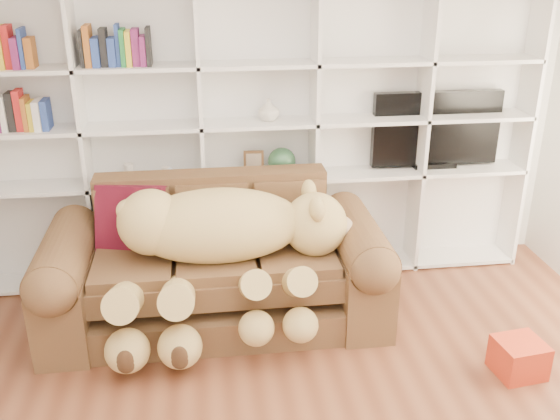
{
  "coord_description": "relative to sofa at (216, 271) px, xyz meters",
  "views": [
    {
      "loc": [
        -0.45,
        -2.39,
        2.56
      ],
      "look_at": [
        0.08,
        1.63,
        0.84
      ],
      "focal_mm": 40.0,
      "sensor_mm": 36.0,
      "label": 1
    }
  ],
  "objects": [
    {
      "name": "snow_globe",
      "position": [
        -0.33,
        0.67,
        0.54
      ],
      "size": [
        0.1,
        0.1,
        0.1
      ],
      "primitive_type": "sphere",
      "color": "white",
      "rests_on": "bookshelf"
    },
    {
      "name": "teddy_bear",
      "position": [
        0.04,
        -0.2,
        0.31
      ],
      "size": [
        1.74,
        0.97,
        1.01
      ],
      "rotation": [
        0.0,
        0.0,
        0.08
      ],
      "color": "#DAB66D",
      "rests_on": "sofa"
    },
    {
      "name": "wall_back",
      "position": [
        0.39,
        0.87,
        0.97
      ],
      "size": [
        5.0,
        0.02,
        2.7
      ],
      "primitive_type": "cube",
      "color": "silver",
      "rests_on": "floor"
    },
    {
      "name": "picture_frame",
      "position": [
        0.35,
        0.67,
        0.59
      ],
      "size": [
        0.16,
        0.04,
        0.2
      ],
      "primitive_type": "cube",
      "rotation": [
        0.0,
        0.0,
        -0.07
      ],
      "color": "#55371D",
      "rests_on": "bookshelf"
    },
    {
      "name": "gift_box",
      "position": [
        1.9,
        -0.93,
        -0.27
      ],
      "size": [
        0.33,
        0.31,
        0.24
      ],
      "primitive_type": "cube",
      "rotation": [
        0.0,
        0.0,
        0.13
      ],
      "color": "red",
      "rests_on": "floor"
    },
    {
      "name": "green_vase",
      "position": [
        0.57,
        0.67,
        0.59
      ],
      "size": [
        0.22,
        0.22,
        0.22
      ],
      "primitive_type": "sphere",
      "color": "#2E5A38",
      "rests_on": "bookshelf"
    },
    {
      "name": "shelf_vase",
      "position": [
        0.47,
        0.67,
        1.02
      ],
      "size": [
        0.17,
        0.17,
        0.17
      ],
      "primitive_type": "imported",
      "rotation": [
        0.0,
        0.0,
        0.06
      ],
      "color": "beige",
      "rests_on": "bookshelf"
    },
    {
      "name": "throw_pillow",
      "position": [
        -0.58,
        0.17,
        0.38
      ],
      "size": [
        0.53,
        0.38,
        0.51
      ],
      "primitive_type": "cube",
      "rotation": [
        -0.24,
        0.0,
        -0.25
      ],
      "color": "#570E1E",
      "rests_on": "sofa"
    },
    {
      "name": "figurine_tall",
      "position": [
        -0.63,
        0.67,
        0.55
      ],
      "size": [
        0.1,
        0.1,
        0.15
      ],
      "primitive_type": "cylinder",
      "rotation": [
        0.0,
        0.0,
        0.43
      ],
      "color": "silver",
      "rests_on": "bookshelf"
    },
    {
      "name": "sofa",
      "position": [
        0.0,
        0.0,
        0.0
      ],
      "size": [
        2.42,
        1.04,
        1.02
      ],
      "color": "brown",
      "rests_on": "floor"
    },
    {
      "name": "tv",
      "position": [
        1.85,
        0.72,
        0.79
      ],
      "size": [
        1.06,
        0.18,
        0.63
      ],
      "color": "black",
      "rests_on": "bookshelf"
    },
    {
      "name": "figurine_short",
      "position": [
        -0.35,
        0.67,
        0.53
      ],
      "size": [
        0.08,
        0.08,
        0.11
      ],
      "primitive_type": "cylinder",
      "rotation": [
        0.0,
        0.0,
        0.32
      ],
      "color": "silver",
      "rests_on": "bookshelf"
    },
    {
      "name": "bookshelf",
      "position": [
        0.15,
        0.73,
        0.92
      ],
      "size": [
        4.43,
        0.35,
        2.4
      ],
      "color": "white",
      "rests_on": "floor"
    }
  ]
}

